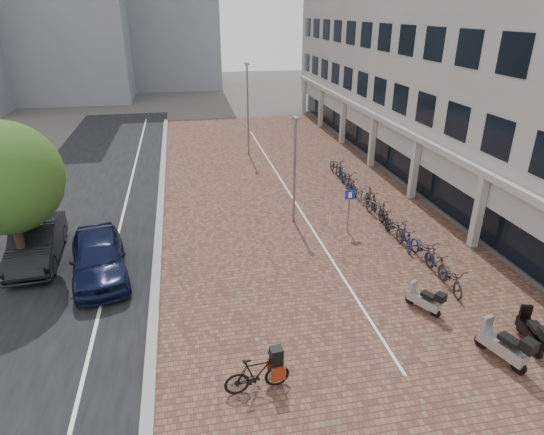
{
  "coord_description": "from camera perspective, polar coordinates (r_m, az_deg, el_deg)",
  "views": [
    {
      "loc": [
        -3.6,
        -12.42,
        9.76
      ],
      "look_at": [
        0.0,
        6.0,
        1.3
      ],
      "focal_mm": 30.56,
      "sensor_mm": 36.0,
      "label": 1
    }
  ],
  "objects": [
    {
      "name": "bike_row",
      "position": [
        24.24,
        12.8,
        1.22
      ],
      "size": [
        1.01,
        15.81,
        1.05
      ],
      "color": "black",
      "rests_on": "ground"
    },
    {
      "name": "lane_line",
      "position": [
        26.51,
        -17.62,
        1.52
      ],
      "size": [
        0.12,
        44.0,
        0.0
      ],
      "primitive_type": "cube",
      "color": "white",
      "rests_on": "street_asphalt"
    },
    {
      "name": "car_navy",
      "position": [
        19.51,
        -20.61,
        -4.57
      ],
      "size": [
        2.9,
        5.34,
        1.72
      ],
      "primitive_type": "imported",
      "rotation": [
        0.0,
        0.0,
        0.18
      ],
      "color": "black",
      "rests_on": "ground"
    },
    {
      "name": "parking_sign",
      "position": [
        21.97,
        9.48,
        1.55
      ],
      "size": [
        0.44,
        0.12,
        2.13
      ],
      "rotation": [
        0.0,
        0.0,
        -0.16
      ],
      "color": "slate",
      "rests_on": "ground"
    },
    {
      "name": "lamp_far",
      "position": [
        33.55,
        -3.0,
        12.96
      ],
      "size": [
        0.12,
        0.12,
        6.4
      ],
      "primitive_type": "cylinder",
      "color": "slate",
      "rests_on": "ground"
    },
    {
      "name": "curb",
      "position": [
        26.31,
        -13.54,
        1.95
      ],
      "size": [
        0.35,
        42.0,
        0.14
      ],
      "primitive_type": "cube",
      "color": "gray",
      "rests_on": "ground"
    },
    {
      "name": "car_dark",
      "position": [
        21.79,
        -27.03,
        -2.8
      ],
      "size": [
        2.1,
        5.12,
        1.65
      ],
      "primitive_type": "imported",
      "rotation": [
        0.0,
        0.0,
        0.07
      ],
      "color": "black",
      "rests_on": "ground"
    },
    {
      "name": "office_building",
      "position": [
        32.92,
        20.52,
        20.57
      ],
      "size": [
        8.4,
        40.0,
        15.0
      ],
      "color": "#AAAAA5",
      "rests_on": "ground"
    },
    {
      "name": "street_asphalt",
      "position": [
        26.84,
        -21.84,
        1.13
      ],
      "size": [
        8.0,
        50.0,
        0.03
      ],
      "primitive_type": "cube",
      "color": "black",
      "rests_on": "ground"
    },
    {
      "name": "lamp_near",
      "position": [
        22.4,
        2.78,
        5.61
      ],
      "size": [
        0.12,
        0.12,
        5.21
      ],
      "primitive_type": "cylinder",
      "color": "slate",
      "rests_on": "ground"
    },
    {
      "name": "scooter_mid",
      "position": [
        17.01,
        29.37,
        -12.03
      ],
      "size": [
        0.88,
        1.73,
        1.14
      ],
      "primitive_type": null,
      "rotation": [
        0.0,
        0.0,
        -0.23
      ],
      "color": "black",
      "rests_on": "ground"
    },
    {
      "name": "street_tree",
      "position": [
        19.96,
        -29.71,
        4.04
      ],
      "size": [
        4.26,
        4.26,
        6.19
      ],
      "color": "#382619",
      "rests_on": "ground"
    },
    {
      "name": "scooter_front",
      "position": [
        17.3,
        18.24,
        -9.48
      ],
      "size": [
        1.09,
        1.5,
        1.0
      ],
      "primitive_type": null,
      "rotation": [
        0.0,
        0.0,
        0.49
      ],
      "color": "#A7A7AC",
      "rests_on": "ground"
    },
    {
      "name": "parking_line",
      "position": [
        26.92,
        2.15,
        3.07
      ],
      "size": [
        0.1,
        30.0,
        0.0
      ],
      "primitive_type": "cube",
      "color": "white",
      "rests_on": "plaza_brick"
    },
    {
      "name": "ground",
      "position": [
        16.2,
        4.18,
        -12.86
      ],
      "size": [
        140.0,
        140.0,
        0.0
      ],
      "primitive_type": "plane",
      "color": "#474442",
      "rests_on": "ground"
    },
    {
      "name": "hero_bike",
      "position": [
        13.47,
        -1.84,
        -18.66
      ],
      "size": [
        1.92,
        0.7,
        1.33
      ],
      "rotation": [
        0.0,
        0.0,
        1.66
      ],
      "color": "black",
      "rests_on": "ground"
    },
    {
      "name": "plaza_brick",
      "position": [
        26.89,
        1.73,
        2.99
      ],
      "size": [
        14.5,
        42.0,
        0.04
      ],
      "primitive_type": "cube",
      "color": "brown",
      "rests_on": "ground"
    },
    {
      "name": "scooter_back",
      "position": [
        15.93,
        26.56,
        -13.76
      ],
      "size": [
        1.08,
        1.9,
        1.24
      ],
      "primitive_type": null,
      "rotation": [
        0.0,
        0.0,
        0.3
      ],
      "color": "#A2A2A7",
      "rests_on": "ground"
    }
  ]
}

